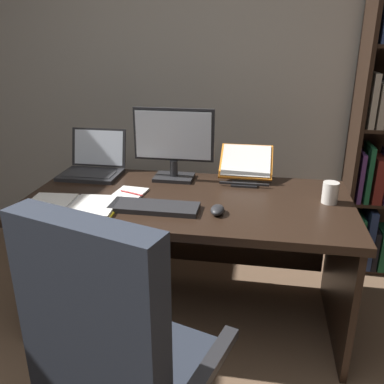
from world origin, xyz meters
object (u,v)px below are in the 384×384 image
Objects in this scene: desk at (191,225)px; office_chair at (120,373)px; keyboard at (154,207)px; monitor at (174,145)px; laptop at (93,165)px; pen at (132,193)px; open_binder at (71,206)px; reading_stand_with_book at (246,165)px; computer_mouse at (218,210)px; coffee_mug at (330,193)px; notepad at (128,194)px.

desk is 1.57× the size of office_chair.
monitor is at bearing 90.00° from keyboard.
laptop reaches higher than pen.
office_chair is at bearing -93.62° from desk.
open_binder is at bearing -172.79° from keyboard.
laptop reaches higher than reading_stand_with_book.
computer_mouse is 0.49m from pen.
laptop is at bearing 136.89° from keyboard.
computer_mouse is 0.98× the size of coffee_mug.
open_binder reaches higher than desk.
coffee_mug is (1.22, 0.28, 0.04)m from open_binder.
open_binder is at bearing -167.19° from coffee_mug.
keyboard is 0.40m from open_binder.
notepad is at bearing 39.51° from open_binder.
coffee_mug is (0.42, -0.29, -0.03)m from reading_stand_with_book.
laptop is 0.89m from reading_stand_with_book.
monitor is at bearing -0.69° from laptop.
desk is 3.61× the size of monitor.
computer_mouse is 0.22× the size of open_binder.
notepad is at bearing -121.34° from monitor.
keyboard is at bearing -90.00° from monitor.
monitor is 0.66m from open_binder.
office_chair is 4.96× the size of notepad.
keyboard is 0.91× the size of open_binder.
laptop is (-0.49, 0.01, -0.15)m from monitor.
notepad is (-0.31, -0.09, 0.19)m from desk.
laptop reaches higher than notepad.
computer_mouse is 0.53m from reading_stand_with_book.
monitor is at bearing 123.00° from desk.
pen reaches higher than notepad.
desk is at bearing 178.12° from coffee_mug.
open_binder is at bearing -175.89° from computer_mouse.
monitor is (-0.13, 0.20, 0.39)m from desk.
monitor reaches higher than office_chair.
monitor is 0.40m from notepad.
reading_stand_with_book is at bearing 145.56° from coffee_mug.
keyboard is (-0.07, 0.74, 0.28)m from office_chair.
notepad is (-0.25, 0.89, 0.27)m from office_chair.
monitor is at bearing 164.91° from coffee_mug.
pen is at bearing 161.28° from computer_mouse.
computer_mouse is at bearing -56.33° from monitor.
computer_mouse is at bearing -0.02° from open_binder.
reading_stand_with_book is (0.10, 0.52, 0.07)m from computer_mouse.
reading_stand_with_book is at bearing 78.93° from computer_mouse.
open_binder is (-0.80, -0.57, -0.07)m from reading_stand_with_book.
reading_stand_with_book is at bearing 32.91° from pen.
coffee_mug is (1.01, 0.07, 0.05)m from notepad.
keyboard is 0.86m from coffee_mug.
computer_mouse is at bearing -17.99° from notepad.
monitor reaches higher than open_binder.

